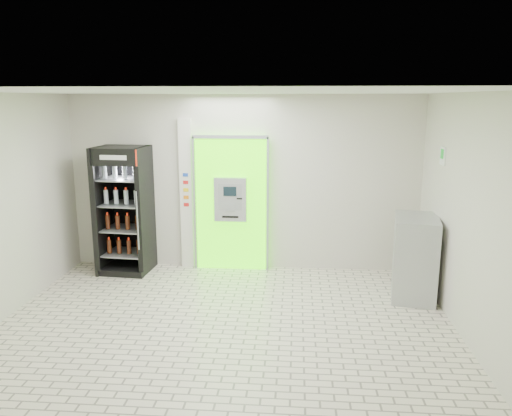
# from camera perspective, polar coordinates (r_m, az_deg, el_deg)

# --- Properties ---
(ground) EXTENTS (6.00, 6.00, 0.00)m
(ground) POSITION_cam_1_polar(r_m,az_deg,el_deg) (6.65, -3.73, -13.70)
(ground) COLOR beige
(ground) RESTS_ON ground
(room_shell) EXTENTS (6.00, 6.00, 6.00)m
(room_shell) POSITION_cam_1_polar(r_m,az_deg,el_deg) (6.07, -3.97, 2.12)
(room_shell) COLOR beige
(room_shell) RESTS_ON ground
(atm_assembly) EXTENTS (1.30, 0.24, 2.33)m
(atm_assembly) POSITION_cam_1_polar(r_m,az_deg,el_deg) (8.57, -2.85, 0.59)
(atm_assembly) COLOR #46F902
(atm_assembly) RESTS_ON ground
(pillar) EXTENTS (0.22, 0.11, 2.60)m
(pillar) POSITION_cam_1_polar(r_m,az_deg,el_deg) (8.71, -7.92, 1.55)
(pillar) COLOR silver
(pillar) RESTS_ON ground
(beverage_cooler) EXTENTS (0.86, 0.80, 2.15)m
(beverage_cooler) POSITION_cam_1_polar(r_m,az_deg,el_deg) (8.75, -14.78, -0.49)
(beverage_cooler) COLOR black
(beverage_cooler) RESTS_ON ground
(steel_cabinet) EXTENTS (0.78, 1.02, 1.23)m
(steel_cabinet) POSITION_cam_1_polar(r_m,az_deg,el_deg) (7.81, 17.68, -5.39)
(steel_cabinet) COLOR #A3A6AB
(steel_cabinet) RESTS_ON ground
(exit_sign) EXTENTS (0.02, 0.22, 0.26)m
(exit_sign) POSITION_cam_1_polar(r_m,az_deg,el_deg) (7.64, 20.56, 5.60)
(exit_sign) COLOR white
(exit_sign) RESTS_ON room_shell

